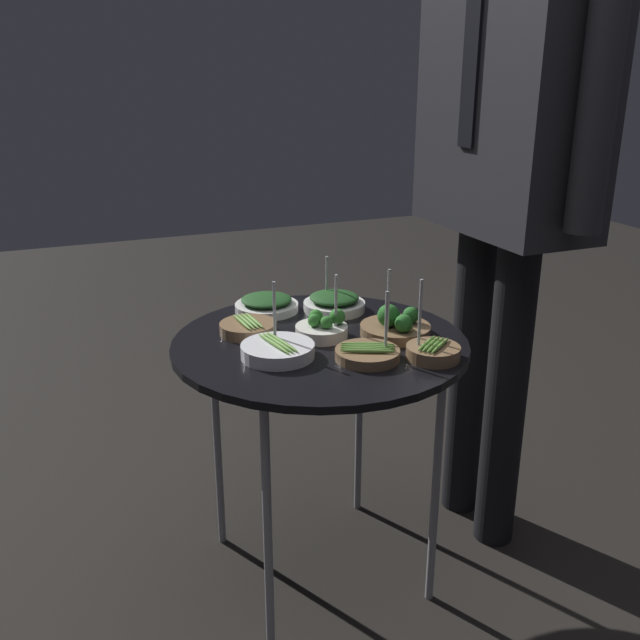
{
  "coord_description": "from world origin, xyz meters",
  "views": [
    {
      "loc": [
        1.44,
        -0.6,
        1.26
      ],
      "look_at": [
        0.0,
        0.0,
        0.7
      ],
      "focal_mm": 40.0,
      "sensor_mm": 36.0,
      "label": 1
    }
  ],
  "objects_px": {
    "bowl_broccoli_near_rim": "(323,328)",
    "bowl_asparagus_far_rim": "(248,328)",
    "bowl_asparagus_back_right": "(278,350)",
    "bowl_spinach_front_right": "(267,304)",
    "serving_cart": "(320,357)",
    "bowl_broccoli_front_center": "(396,325)",
    "bowl_asparagus_front_left": "(368,353)",
    "bowl_spinach_back_left": "(334,303)",
    "bowl_asparagus_mid_right": "(433,351)",
    "waiter_figure": "(509,131)"
  },
  "relations": [
    {
      "from": "bowl_spinach_front_right",
      "to": "bowl_asparagus_back_right",
      "type": "bearing_deg",
      "value": -14.1
    },
    {
      "from": "bowl_spinach_front_right",
      "to": "bowl_broccoli_near_rim",
      "type": "distance_m",
      "value": 0.24
    },
    {
      "from": "serving_cart",
      "to": "bowl_spinach_front_right",
      "type": "xyz_separation_m",
      "value": [
        -0.25,
        -0.05,
        0.06
      ]
    },
    {
      "from": "bowl_asparagus_back_right",
      "to": "serving_cart",
      "type": "bearing_deg",
      "value": 115.06
    },
    {
      "from": "bowl_spinach_back_left",
      "to": "bowl_asparagus_far_rim",
      "type": "height_order",
      "value": "bowl_spinach_back_left"
    },
    {
      "from": "bowl_spinach_front_right",
      "to": "waiter_figure",
      "type": "xyz_separation_m",
      "value": [
        0.22,
        0.55,
        0.44
      ]
    },
    {
      "from": "bowl_asparagus_mid_right",
      "to": "bowl_spinach_back_left",
      "type": "bearing_deg",
      "value": -169.7
    },
    {
      "from": "bowl_spinach_front_right",
      "to": "bowl_asparagus_far_rim",
      "type": "bearing_deg",
      "value": -33.9
    },
    {
      "from": "bowl_asparagus_back_right",
      "to": "bowl_asparagus_far_rim",
      "type": "relative_size",
      "value": 1.19
    },
    {
      "from": "serving_cart",
      "to": "bowl_asparagus_mid_right",
      "type": "relative_size",
      "value": 3.88
    },
    {
      "from": "bowl_asparagus_front_left",
      "to": "bowl_asparagus_far_rim",
      "type": "bearing_deg",
      "value": -142.74
    },
    {
      "from": "bowl_broccoli_near_rim",
      "to": "bowl_asparagus_mid_right",
      "type": "xyz_separation_m",
      "value": [
        0.22,
        0.17,
        -0.01
      ]
    },
    {
      "from": "serving_cart",
      "to": "bowl_asparagus_far_rim",
      "type": "xyz_separation_m",
      "value": [
        -0.11,
        -0.14,
        0.06
      ]
    },
    {
      "from": "bowl_spinach_back_left",
      "to": "waiter_figure",
      "type": "bearing_deg",
      "value": 68.07
    },
    {
      "from": "bowl_spinach_front_right",
      "to": "bowl_spinach_back_left",
      "type": "bearing_deg",
      "value": 68.46
    },
    {
      "from": "bowl_asparagus_back_right",
      "to": "bowl_broccoli_near_rim",
      "type": "height_order",
      "value": "bowl_asparagus_back_right"
    },
    {
      "from": "serving_cart",
      "to": "bowl_asparagus_front_left",
      "type": "bearing_deg",
      "value": 19.19
    },
    {
      "from": "bowl_asparagus_back_right",
      "to": "bowl_spinach_front_right",
      "type": "relative_size",
      "value": 0.99
    },
    {
      "from": "bowl_broccoli_front_center",
      "to": "waiter_figure",
      "type": "xyz_separation_m",
      "value": [
        -0.06,
        0.33,
        0.44
      ]
    },
    {
      "from": "bowl_asparagus_front_left",
      "to": "bowl_asparagus_mid_right",
      "type": "relative_size",
      "value": 0.87
    },
    {
      "from": "bowl_broccoli_near_rim",
      "to": "bowl_broccoli_front_center",
      "type": "height_order",
      "value": "bowl_broccoli_front_center"
    },
    {
      "from": "bowl_spinach_back_left",
      "to": "waiter_figure",
      "type": "xyz_separation_m",
      "value": [
        0.16,
        0.39,
        0.44
      ]
    },
    {
      "from": "bowl_spinach_back_left",
      "to": "bowl_asparagus_front_left",
      "type": "bearing_deg",
      "value": -11.03
    },
    {
      "from": "bowl_spinach_front_right",
      "to": "bowl_broccoli_front_center",
      "type": "relative_size",
      "value": 0.95
    },
    {
      "from": "bowl_spinach_back_left",
      "to": "bowl_asparagus_far_rim",
      "type": "distance_m",
      "value": 0.27
    },
    {
      "from": "bowl_asparagus_far_rim",
      "to": "bowl_asparagus_mid_right",
      "type": "height_order",
      "value": "bowl_asparagus_mid_right"
    },
    {
      "from": "bowl_asparagus_front_left",
      "to": "bowl_broccoli_near_rim",
      "type": "xyz_separation_m",
      "value": [
        -0.16,
        -0.04,
        0.01
      ]
    },
    {
      "from": "bowl_asparagus_back_right",
      "to": "bowl_asparagus_front_left",
      "type": "xyz_separation_m",
      "value": [
        0.09,
        0.18,
        -0.0
      ]
    },
    {
      "from": "bowl_broccoli_near_rim",
      "to": "waiter_figure",
      "type": "xyz_separation_m",
      "value": [
        -0.01,
        0.49,
        0.44
      ]
    },
    {
      "from": "bowl_asparagus_far_rim",
      "to": "waiter_figure",
      "type": "distance_m",
      "value": 0.79
    },
    {
      "from": "bowl_asparagus_front_left",
      "to": "bowl_spinach_back_left",
      "type": "bearing_deg",
      "value": 168.97
    },
    {
      "from": "bowl_broccoli_near_rim",
      "to": "bowl_asparagus_far_rim",
      "type": "relative_size",
      "value": 1.13
    },
    {
      "from": "serving_cart",
      "to": "waiter_figure",
      "type": "height_order",
      "value": "waiter_figure"
    },
    {
      "from": "bowl_asparagus_front_left",
      "to": "bowl_asparagus_mid_right",
      "type": "xyz_separation_m",
      "value": [
        0.05,
        0.13,
        0.0
      ]
    },
    {
      "from": "bowl_asparagus_mid_right",
      "to": "waiter_figure",
      "type": "relative_size",
      "value": 0.1
    },
    {
      "from": "bowl_spinach_back_left",
      "to": "bowl_broccoli_front_center",
      "type": "xyz_separation_m",
      "value": [
        0.22,
        0.06,
        0.0
      ]
    },
    {
      "from": "bowl_spinach_front_right",
      "to": "bowl_asparagus_mid_right",
      "type": "xyz_separation_m",
      "value": [
        0.45,
        0.23,
        -0.0
      ]
    },
    {
      "from": "bowl_asparagus_back_right",
      "to": "bowl_broccoli_front_center",
      "type": "distance_m",
      "value": 0.31
    },
    {
      "from": "serving_cart",
      "to": "bowl_spinach_front_right",
      "type": "relative_size",
      "value": 4.2
    },
    {
      "from": "bowl_asparagus_back_right",
      "to": "bowl_asparagus_front_left",
      "type": "relative_size",
      "value": 1.05
    },
    {
      "from": "bowl_asparagus_back_right",
      "to": "bowl_broccoli_near_rim",
      "type": "distance_m",
      "value": 0.16
    },
    {
      "from": "bowl_spinach_back_left",
      "to": "waiter_figure",
      "type": "relative_size",
      "value": 0.09
    },
    {
      "from": "waiter_figure",
      "to": "bowl_asparagus_front_left",
      "type": "bearing_deg",
      "value": -69.22
    },
    {
      "from": "bowl_asparagus_back_right",
      "to": "bowl_asparagus_far_rim",
      "type": "distance_m",
      "value": 0.17
    },
    {
      "from": "bowl_asparagus_back_right",
      "to": "bowl_broccoli_near_rim",
      "type": "xyz_separation_m",
      "value": [
        -0.07,
        0.14,
        0.01
      ]
    },
    {
      "from": "bowl_spinach_front_right",
      "to": "bowl_broccoli_near_rim",
      "type": "bearing_deg",
      "value": 15.1
    },
    {
      "from": "bowl_asparagus_back_right",
      "to": "waiter_figure",
      "type": "xyz_separation_m",
      "value": [
        -0.08,
        0.63,
        0.44
      ]
    },
    {
      "from": "bowl_spinach_front_right",
      "to": "bowl_asparagus_front_left",
      "type": "xyz_separation_m",
      "value": [
        0.39,
        0.1,
        -0.0
      ]
    },
    {
      "from": "bowl_asparagus_front_left",
      "to": "bowl_asparagus_far_rim",
      "type": "height_order",
      "value": "bowl_asparagus_front_left"
    },
    {
      "from": "bowl_broccoli_near_rim",
      "to": "bowl_spinach_front_right",
      "type": "bearing_deg",
      "value": -164.9
    }
  ]
}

